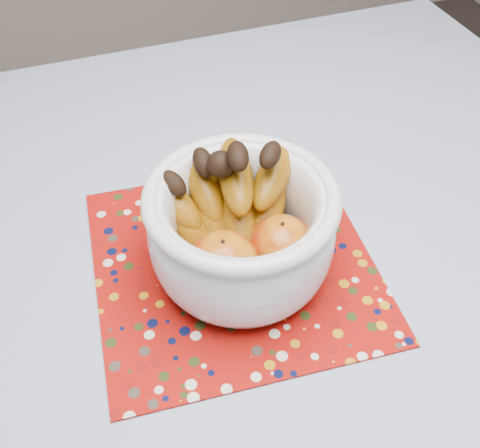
# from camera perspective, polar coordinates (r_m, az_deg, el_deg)

# --- Properties ---
(table) EXTENTS (1.20, 1.20, 0.75)m
(table) POSITION_cam_1_polar(r_m,az_deg,el_deg) (0.84, 3.54, -8.64)
(table) COLOR brown
(table) RESTS_ON ground
(tablecloth) EXTENTS (1.32, 1.32, 0.01)m
(tablecloth) POSITION_cam_1_polar(r_m,az_deg,el_deg) (0.77, 3.81, -5.16)
(tablecloth) COLOR slate
(tablecloth) RESTS_ON table
(placemat) EXTENTS (0.41, 0.41, 0.00)m
(placemat) POSITION_cam_1_polar(r_m,az_deg,el_deg) (0.78, -0.69, -3.95)
(placemat) COLOR maroon
(placemat) RESTS_ON tablecloth
(fruit_bowl) EXTENTS (0.28, 0.25, 0.20)m
(fruit_bowl) POSITION_cam_1_polar(r_m,az_deg,el_deg) (0.71, -0.22, 0.36)
(fruit_bowl) COLOR silver
(fruit_bowl) RESTS_ON placemat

